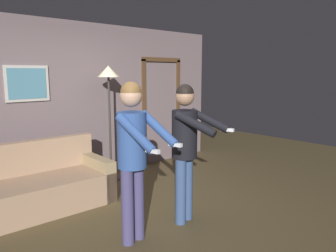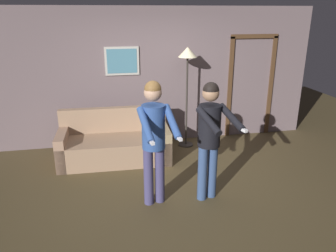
{
  "view_description": "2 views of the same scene",
  "coord_description": "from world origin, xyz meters",
  "px_view_note": "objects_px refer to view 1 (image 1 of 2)",
  "views": [
    {
      "loc": [
        -2.28,
        -2.96,
        1.79
      ],
      "look_at": [
        0.12,
        -0.31,
        1.2
      ],
      "focal_mm": 35.0,
      "sensor_mm": 36.0,
      "label": 1
    },
    {
      "loc": [
        -0.94,
        -4.17,
        2.5
      ],
      "look_at": [
        -0.15,
        -0.19,
        1.07
      ],
      "focal_mm": 35.0,
      "sensor_mm": 36.0,
      "label": 2
    }
  ],
  "objects_px": {
    "torchiere_lamp": "(109,84)",
    "person_standing_right": "(186,141)",
    "couch": "(36,189)",
    "person_standing_left": "(133,148)"
  },
  "relations": [
    {
      "from": "torchiere_lamp",
      "to": "person_standing_right",
      "type": "relative_size",
      "value": 1.14
    },
    {
      "from": "couch",
      "to": "torchiere_lamp",
      "type": "distance_m",
      "value": 1.96
    },
    {
      "from": "torchiere_lamp",
      "to": "person_standing_left",
      "type": "height_order",
      "value": "torchiere_lamp"
    },
    {
      "from": "torchiere_lamp",
      "to": "person_standing_left",
      "type": "bearing_deg",
      "value": -115.71
    },
    {
      "from": "person_standing_left",
      "to": "person_standing_right",
      "type": "relative_size",
      "value": 1.03
    },
    {
      "from": "person_standing_left",
      "to": "person_standing_right",
      "type": "distance_m",
      "value": 0.74
    },
    {
      "from": "torchiere_lamp",
      "to": "person_standing_left",
      "type": "distance_m",
      "value": 2.21
    },
    {
      "from": "couch",
      "to": "person_standing_right",
      "type": "height_order",
      "value": "person_standing_right"
    },
    {
      "from": "couch",
      "to": "person_standing_right",
      "type": "bearing_deg",
      "value": -52.01
    },
    {
      "from": "person_standing_left",
      "to": "torchiere_lamp",
      "type": "bearing_deg",
      "value": 64.29
    }
  ]
}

